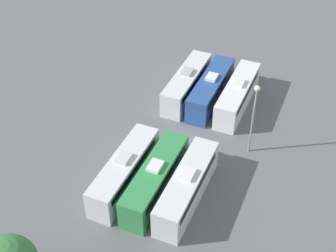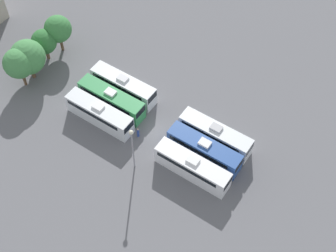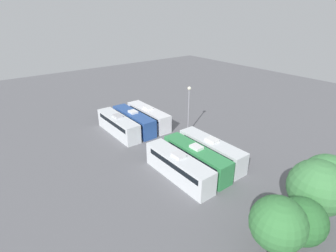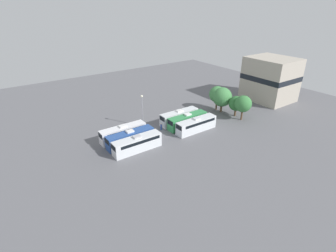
# 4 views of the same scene
# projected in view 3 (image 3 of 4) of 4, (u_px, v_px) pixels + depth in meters

# --- Properties ---
(ground_plane) EXTENTS (125.69, 125.69, 0.00)m
(ground_plane) POSITION_uv_depth(u_px,v_px,m) (160.00, 146.00, 41.08)
(ground_plane) COLOR slate
(bus_0) EXTENTS (2.51, 10.75, 3.48)m
(bus_0) POSITION_uv_depth(u_px,v_px,m) (148.00, 116.00, 48.05)
(bus_0) COLOR white
(bus_0) RESTS_ON ground_plane
(bus_1) EXTENTS (2.51, 10.75, 3.48)m
(bus_1) POSITION_uv_depth(u_px,v_px,m) (134.00, 120.00, 46.16)
(bus_1) COLOR #284C93
(bus_1) RESTS_ON ground_plane
(bus_2) EXTENTS (2.51, 10.75, 3.48)m
(bus_2) POSITION_uv_depth(u_px,v_px,m) (118.00, 125.00, 44.46)
(bus_2) COLOR silver
(bus_2) RESTS_ON ground_plane
(bus_3) EXTENTS (2.51, 10.75, 3.48)m
(bus_3) POSITION_uv_depth(u_px,v_px,m) (211.00, 150.00, 36.43)
(bus_3) COLOR silver
(bus_3) RESTS_ON ground_plane
(bus_4) EXTENTS (2.51, 10.75, 3.48)m
(bus_4) POSITION_uv_depth(u_px,v_px,m) (196.00, 158.00, 34.55)
(bus_4) COLOR #338C4C
(bus_4) RESTS_ON ground_plane
(bus_5) EXTENTS (2.51, 10.75, 3.48)m
(bus_5) POSITION_uv_depth(u_px,v_px,m) (179.00, 166.00, 32.68)
(bus_5) COLOR silver
(bus_5) RESTS_ON ground_plane
(worker_person) EXTENTS (0.36, 0.36, 1.70)m
(worker_person) POSITION_uv_depth(u_px,v_px,m) (178.00, 141.00, 40.87)
(worker_person) COLOR navy
(worker_person) RESTS_ON ground_plane
(light_pole) EXTENTS (0.60, 0.60, 8.26)m
(light_pole) POSITION_uv_depth(u_px,v_px,m) (189.00, 102.00, 43.24)
(light_pole) COLOR gray
(light_pole) RESTS_ON ground_plane
(tree_0) EXTENTS (4.65, 4.65, 7.00)m
(tree_0) POSITION_uv_depth(u_px,v_px,m) (326.00, 178.00, 25.49)
(tree_0) COLOR brown
(tree_0) RESTS_ON ground_plane
(tree_1) EXTENTS (5.41, 5.41, 7.10)m
(tree_1) POSITION_uv_depth(u_px,v_px,m) (317.00, 188.00, 24.51)
(tree_1) COLOR brown
(tree_1) RESTS_ON ground_plane
(tree_2) EXTENTS (4.05, 4.05, 5.64)m
(tree_2) POSITION_uv_depth(u_px,v_px,m) (302.00, 221.00, 21.70)
(tree_2) COLOR brown
(tree_2) RESTS_ON ground_plane
(tree_3) EXTENTS (4.40, 4.40, 6.71)m
(tree_3) POSITION_uv_depth(u_px,v_px,m) (278.00, 224.00, 20.24)
(tree_3) COLOR brown
(tree_3) RESTS_ON ground_plane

